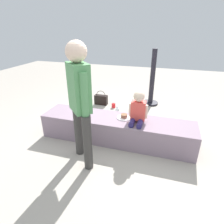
{
  "coord_description": "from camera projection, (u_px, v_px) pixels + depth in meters",
  "views": [
    {
      "loc": [
        0.7,
        -2.53,
        1.71
      ],
      "look_at": [
        0.02,
        -0.31,
        0.64
      ],
      "focal_mm": 30.23,
      "sensor_mm": 36.0,
      "label": 1
    }
  ],
  "objects": [
    {
      "name": "ground_plane",
      "position": [
        116.0,
        139.0,
        3.1
      ],
      "size": [
        12.0,
        12.0,
        0.0
      ],
      "primitive_type": "plane",
      "color": "#A49B8F"
    },
    {
      "name": "concrete_ledge",
      "position": [
        117.0,
        129.0,
        3.02
      ],
      "size": [
        2.4,
        0.53,
        0.39
      ],
      "primitive_type": "cube",
      "color": "gray",
      "rests_on": "ground_plane"
    },
    {
      "name": "child_seated",
      "position": [
        138.0,
        109.0,
        2.75
      ],
      "size": [
        0.28,
        0.32,
        0.48
      ],
      "color": "navy",
      "rests_on": "concrete_ledge"
    },
    {
      "name": "adult_standing",
      "position": [
        80.0,
        96.0,
        2.25
      ],
      "size": [
        0.36,
        0.36,
        1.57
      ],
      "color": "#363433",
      "rests_on": "ground_plane"
    },
    {
      "name": "cake_plate",
      "position": [
        124.0,
        117.0,
        2.94
      ],
      "size": [
        0.22,
        0.22,
        0.07
      ],
      "color": "white",
      "rests_on": "concrete_ledge"
    },
    {
      "name": "gift_bag",
      "position": [
        82.0,
        105.0,
        4.09
      ],
      "size": [
        0.21,
        0.12,
        0.31
      ],
      "color": "#59C6B2",
      "rests_on": "ground_plane"
    },
    {
      "name": "railing_post",
      "position": [
        152.0,
        84.0,
        4.31
      ],
      "size": [
        0.36,
        0.36,
        1.26
      ],
      "color": "black",
      "rests_on": "ground_plane"
    },
    {
      "name": "water_bottle_near_gift",
      "position": [
        152.0,
        124.0,
        3.41
      ],
      "size": [
        0.07,
        0.07,
        0.2
      ],
      "color": "silver",
      "rests_on": "ground_plane"
    },
    {
      "name": "water_bottle_far_side",
      "position": [
        117.0,
        111.0,
        3.87
      ],
      "size": [
        0.07,
        0.07,
        0.22
      ],
      "color": "silver",
      "rests_on": "ground_plane"
    },
    {
      "name": "party_cup_red",
      "position": [
        113.0,
        105.0,
        4.29
      ],
      "size": [
        0.09,
        0.09,
        0.1
      ],
      "primitive_type": "cylinder",
      "color": "red",
      "rests_on": "ground_plane"
    },
    {
      "name": "handbag_black_leather",
      "position": [
        101.0,
        100.0,
        4.43
      ],
      "size": [
        0.3,
        0.12,
        0.34
      ],
      "color": "black",
      "rests_on": "ground_plane"
    },
    {
      "name": "handbag_brown_canvas",
      "position": [
        138.0,
        114.0,
        3.69
      ],
      "size": [
        0.34,
        0.14,
        0.37
      ],
      "color": "brown",
      "rests_on": "ground_plane"
    }
  ]
}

